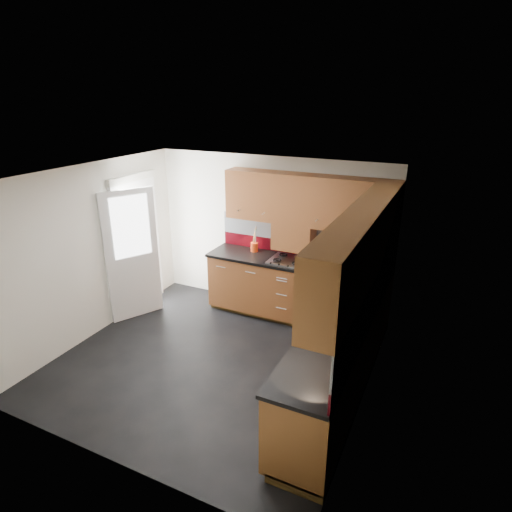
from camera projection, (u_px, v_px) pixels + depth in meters
The scene contains 14 objects.
room at pixel (209, 253), 5.01m from camera, with size 4.00×3.80×2.64m.
base_cabinets at pixel (311, 324), 5.56m from camera, with size 2.70×3.20×0.95m.
countertop at pixel (312, 291), 5.39m from camera, with size 2.72×3.22×0.04m.
backsplash at pixel (335, 266), 5.38m from camera, with size 2.70×3.20×0.54m.
upper_cabinets at pixel (332, 221), 5.05m from camera, with size 2.50×3.20×0.72m.
extractor_hood at pixel (294, 236), 6.28m from camera, with size 0.60×0.33×0.40m, color brown.
glass_cabinet at pixel (378, 217), 5.09m from camera, with size 0.32×0.80×0.66m.
back_door at pixel (136, 248), 6.52m from camera, with size 0.42×1.19×2.04m.
gas_hob at pixel (289, 260), 6.26m from camera, with size 0.57×0.50×0.04m.
utensil_pot at pixel (254, 246), 6.63m from camera, with size 0.11×0.11×0.40m.
toaster at pixel (348, 261), 6.00m from camera, with size 0.33×0.27×0.21m.
food_processor at pixel (362, 282), 5.28m from camera, with size 0.17×0.17×0.28m.
paper_towel at pixel (356, 306), 4.67m from camera, with size 0.13×0.13×0.27m, color white.
orange_cloth at pixel (360, 291), 5.31m from camera, with size 0.15×0.13×0.02m, color #D54F17.
Camera 1 is at (2.51, -4.00, 3.26)m, focal length 30.00 mm.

